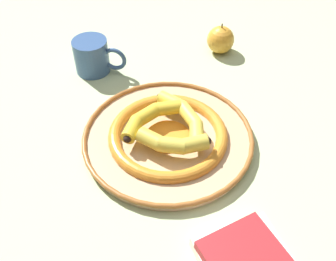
{
  "coord_description": "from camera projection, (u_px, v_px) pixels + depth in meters",
  "views": [
    {
      "loc": [
        0.54,
        0.27,
        0.67
      ],
      "look_at": [
        -0.0,
        -0.04,
        0.04
      ],
      "focal_mm": 42.0,
      "sensor_mm": 36.0,
      "label": 1
    }
  ],
  "objects": [
    {
      "name": "ground_plane",
      "position": [
        183.0,
        148.0,
        0.9
      ],
      "size": [
        2.8,
        2.8,
        0.0
      ],
      "primitive_type": "plane",
      "color": "#B2C693"
    },
    {
      "name": "decorative_bowl",
      "position": [
        168.0,
        137.0,
        0.9
      ],
      "size": [
        0.39,
        0.39,
        0.03
      ],
      "color": "tan",
      "rests_on": "ground_plane"
    },
    {
      "name": "coffee_mug",
      "position": [
        93.0,
        56.0,
        1.07
      ],
      "size": [
        0.09,
        0.15,
        0.1
      ],
      "rotation": [
        0.0,
        0.0,
        1.86
      ],
      "color": "#335184",
      "rests_on": "ground_plane"
    },
    {
      "name": "apple",
      "position": [
        221.0,
        40.0,
        1.15
      ],
      "size": [
        0.08,
        0.08,
        0.09
      ],
      "color": "gold",
      "rests_on": "ground_plane"
    },
    {
      "name": "banana_b",
      "position": [
        186.0,
        118.0,
        0.9
      ],
      "size": [
        0.13,
        0.18,
        0.03
      ],
      "rotation": [
        0.0,
        0.0,
        4.12
      ],
      "color": "yellow",
      "rests_on": "decorative_bowl"
    },
    {
      "name": "banana_a",
      "position": [
        171.0,
        142.0,
        0.84
      ],
      "size": [
        0.09,
        0.17,
        0.03
      ],
      "rotation": [
        0.0,
        0.0,
        1.94
      ],
      "color": "gold",
      "rests_on": "decorative_bowl"
    },
    {
      "name": "banana_c",
      "position": [
        150.0,
        117.0,
        0.9
      ],
      "size": [
        0.18,
        0.1,
        0.03
      ],
      "rotation": [
        0.0,
        0.0,
        5.96
      ],
      "color": "gold",
      "rests_on": "decorative_bowl"
    }
  ]
}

